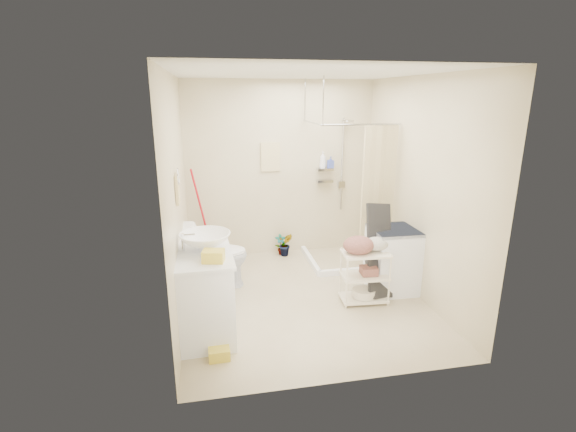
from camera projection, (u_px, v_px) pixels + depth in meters
name	position (u px, v px, depth m)	size (l,w,h in m)	color
floor	(303.00, 297.00, 5.09)	(3.20, 3.20, 0.00)	#C6B894
ceiling	(306.00, 73.00, 4.37)	(2.80, 3.20, 0.04)	silver
wall_back	(280.00, 170.00, 6.24)	(2.80, 0.04, 2.60)	beige
wall_front	(351.00, 239.00, 3.22)	(2.80, 0.04, 2.60)	beige
wall_left	(178.00, 199.00, 4.48)	(0.04, 3.20, 2.60)	beige
wall_right	(418.00, 188.00, 4.99)	(0.04, 3.20, 2.60)	beige
vanity	(205.00, 292.00, 4.26)	(0.56, 1.01, 0.89)	silver
sink	(205.00, 241.00, 4.15)	(0.51, 0.51, 0.18)	white
counter_basket	(213.00, 256.00, 3.86)	(0.20, 0.15, 0.11)	gold
floor_basket	(219.00, 351.00, 3.88)	(0.28, 0.22, 0.15)	yellow
toilet	(215.00, 255.00, 5.29)	(0.47, 0.82, 0.83)	white
mop	(199.00, 215.00, 6.10)	(0.13, 0.13, 1.38)	red
potted_plant_a	(281.00, 245.00, 6.42)	(0.17, 0.11, 0.32)	brown
potted_plant_b	(286.00, 244.00, 6.37)	(0.20, 0.16, 0.36)	brown
hanging_towel	(270.00, 157.00, 6.14)	(0.28, 0.03, 0.42)	beige
towel_ring	(177.00, 187.00, 4.24)	(0.04, 0.22, 0.34)	#DBC381
tp_holder	(185.00, 248.00, 4.69)	(0.08, 0.12, 0.14)	white
shower	(346.00, 192.00, 5.95)	(1.10, 1.10, 2.10)	white
shampoo_bottle_a	(323.00, 160.00, 6.24)	(0.09, 0.10, 0.25)	white
shampoo_bottle_b	(331.00, 162.00, 6.26)	(0.08, 0.08, 0.17)	#3D4FAE
washing_machine	(392.00, 259.00, 5.20)	(0.55, 0.57, 0.81)	silver
laundry_rack	(365.00, 272.00, 4.89)	(0.54, 0.32, 0.75)	white
ironing_board	(379.00, 251.00, 4.98)	(0.33, 0.10, 1.18)	black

